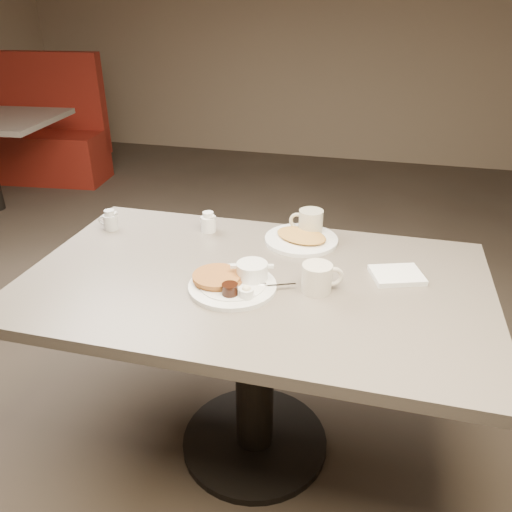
% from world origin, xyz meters
% --- Properties ---
extents(room, '(7.04, 8.04, 2.84)m').
position_xyz_m(room, '(0.00, 0.00, 1.40)').
color(room, '#4C3F33').
rests_on(room, ground).
extents(diner_table, '(1.50, 0.90, 0.75)m').
position_xyz_m(diner_table, '(0.00, 0.00, 0.58)').
color(diner_table, slate).
rests_on(diner_table, ground).
extents(main_plate, '(0.36, 0.34, 0.07)m').
position_xyz_m(main_plate, '(-0.05, -0.07, 0.77)').
color(main_plate, white).
rests_on(main_plate, diner_table).
extents(coffee_mug_near, '(0.14, 0.12, 0.09)m').
position_xyz_m(coffee_mug_near, '(0.21, -0.03, 0.80)').
color(coffee_mug_near, '#EEE4CF').
rests_on(coffee_mug_near, diner_table).
extents(napkin, '(0.19, 0.17, 0.02)m').
position_xyz_m(napkin, '(0.45, 0.12, 0.76)').
color(napkin, white).
rests_on(napkin, diner_table).
extents(coffee_mug_far, '(0.14, 0.10, 0.10)m').
position_xyz_m(coffee_mug_far, '(0.12, 0.37, 0.80)').
color(coffee_mug_far, beige).
rests_on(coffee_mug_far, diner_table).
extents(creamer_left, '(0.08, 0.07, 0.08)m').
position_xyz_m(creamer_left, '(-0.64, 0.23, 0.79)').
color(creamer_left, silver).
rests_on(creamer_left, diner_table).
extents(creamer_right, '(0.08, 0.06, 0.08)m').
position_xyz_m(creamer_right, '(-0.27, 0.31, 0.79)').
color(creamer_right, white).
rests_on(creamer_right, diner_table).
extents(hash_plate, '(0.36, 0.36, 0.04)m').
position_xyz_m(hash_plate, '(0.10, 0.31, 0.76)').
color(hash_plate, white).
rests_on(hash_plate, diner_table).
extents(booth_back_left, '(1.35, 1.54, 1.12)m').
position_xyz_m(booth_back_left, '(-2.74, 2.57, 0.41)').
color(booth_back_left, maroon).
rests_on(booth_back_left, ground).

